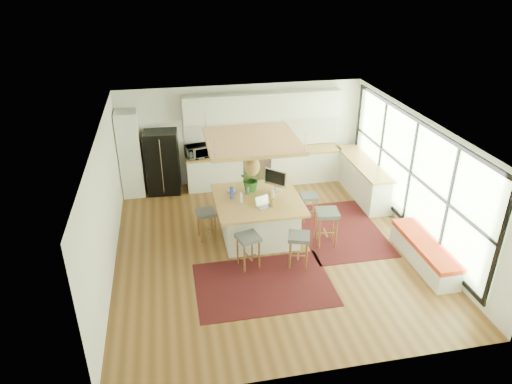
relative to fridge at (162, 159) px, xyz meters
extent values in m
plane|color=brown|center=(2.16, -3.17, -0.93)|extent=(7.00, 7.00, 0.00)
plane|color=white|center=(2.16, -3.17, 1.78)|extent=(7.00, 7.00, 0.00)
plane|color=white|center=(2.16, 0.33, 0.42)|extent=(6.50, 0.00, 6.50)
plane|color=white|center=(2.16, -6.67, 0.42)|extent=(6.50, 0.00, 6.50)
plane|color=white|center=(-1.09, -3.17, 0.42)|extent=(0.00, 7.00, 7.00)
plane|color=white|center=(5.41, -3.17, 0.42)|extent=(0.00, 7.00, 7.00)
cube|color=white|center=(-0.79, 0.01, 0.20)|extent=(0.55, 0.60, 2.25)
cube|color=white|center=(2.71, 0.01, -0.49)|extent=(4.20, 0.60, 0.88)
cube|color=#AE7D3D|center=(2.71, 0.01, -0.03)|extent=(4.24, 0.64, 0.05)
cube|color=white|center=(2.71, 0.31, 0.43)|extent=(4.20, 0.02, 0.80)
cube|color=white|center=(2.71, 0.15, 1.22)|extent=(4.20, 0.34, 0.70)
cube|color=white|center=(5.09, -1.17, -0.49)|extent=(0.60, 2.50, 0.88)
cube|color=#AE7D3D|center=(5.09, -1.17, -0.03)|extent=(0.64, 2.54, 0.05)
cube|color=black|center=(1.76, -4.43, -0.92)|extent=(2.60, 1.80, 0.01)
cube|color=black|center=(3.90, -2.80, -0.92)|extent=(1.80, 2.60, 0.01)
imported|color=#A5A5AA|center=(0.91, -0.03, 0.20)|extent=(0.65, 0.46, 0.40)
imported|color=#1E4C19|center=(1.94, -2.23, 0.23)|extent=(0.53, 0.58, 0.45)
imported|color=white|center=(1.49, -2.22, 0.03)|extent=(0.22, 0.22, 0.05)
cylinder|color=blue|center=(1.45, -2.56, 0.10)|extent=(0.07, 0.07, 0.19)
cylinder|color=white|center=(1.60, -2.81, 0.10)|extent=(0.07, 0.07, 0.19)
cylinder|color=olive|center=(2.25, -2.96, 0.10)|extent=(0.07, 0.07, 0.19)
cylinder|color=white|center=(2.35, -2.61, 0.10)|extent=(0.07, 0.07, 0.19)
cylinder|color=#477650|center=(1.80, -2.41, 0.10)|extent=(0.07, 0.07, 0.19)
camera|label=1|loc=(0.23, -11.49, 4.68)|focal=32.79mm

